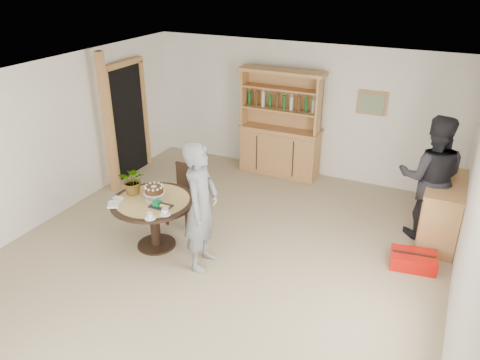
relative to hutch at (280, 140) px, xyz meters
name	(u,v)px	position (x,y,z in m)	size (l,w,h in m)	color
ground	(214,262)	(0.30, -3.24, -0.69)	(7.00, 7.00, 0.00)	tan
room_shell	(212,146)	(0.30, -3.23, 1.05)	(6.04, 7.04, 2.52)	white
doorway	(127,118)	(-2.63, -1.24, 0.42)	(0.13, 1.10, 2.18)	black
pine_post	(108,125)	(-2.40, -2.04, 0.56)	(0.12, 0.12, 2.50)	tan
hutch	(280,140)	(0.00, 0.00, 0.00)	(1.62, 0.54, 2.04)	tan
sideboard	(442,211)	(3.04, -1.24, -0.22)	(0.54, 1.26, 0.94)	tan
dining_table	(154,209)	(-0.68, -3.23, -0.08)	(1.20, 1.20, 0.76)	black
dining_chair	(185,190)	(-0.68, -2.40, -0.15)	(0.43, 0.43, 0.95)	black
birthday_cake	(154,191)	(-0.68, -3.18, 0.19)	(0.30, 0.30, 0.20)	white
flower_vase	(133,180)	(-1.03, -3.18, 0.28)	(0.38, 0.33, 0.42)	#3F7233
gift_tray	(160,205)	(-0.46, -3.35, 0.10)	(0.30, 0.20, 0.08)	black
coffee_cup_a	(165,212)	(-0.28, -3.51, 0.11)	(0.15, 0.15, 0.09)	white
coffee_cup_b	(150,216)	(-0.40, -3.68, 0.11)	(0.15, 0.15, 0.08)	white
napkins	(115,202)	(-1.09, -3.54, 0.09)	(0.24, 0.33, 0.03)	white
teen_boy	(201,207)	(0.17, -3.33, 0.21)	(0.65, 0.43, 1.79)	slate
adult_person	(431,178)	(2.80, -1.21, 0.26)	(0.92, 0.72, 1.90)	black
red_suitcase	(413,260)	(2.80, -2.14, -0.59)	(0.65, 0.48, 0.21)	red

